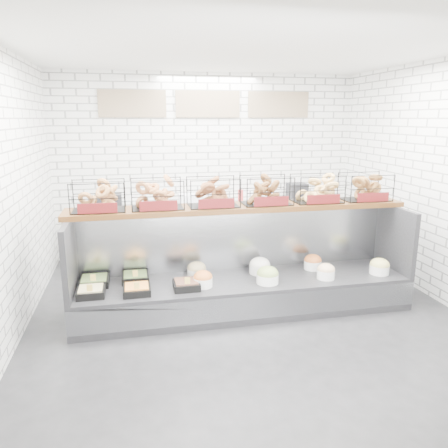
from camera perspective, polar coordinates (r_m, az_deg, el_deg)
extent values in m
plane|color=black|center=(5.20, 3.40, -12.39)|extent=(5.50, 5.50, 0.00)
cube|color=white|center=(7.40, -2.09, 7.60)|extent=(5.00, 0.02, 3.00)
cube|color=white|center=(4.73, -27.00, 2.68)|extent=(0.02, 5.50, 3.00)
cube|color=white|center=(4.72, 3.95, 22.40)|extent=(5.00, 5.50, 0.02)
cube|color=tan|center=(7.22, -11.88, 15.13)|extent=(1.05, 0.03, 0.42)
cube|color=tan|center=(7.33, -2.12, 15.38)|extent=(1.05, 0.03, 0.42)
cube|color=tan|center=(7.63, 7.13, 15.22)|extent=(1.05, 0.03, 0.42)
cube|color=black|center=(5.38, 2.58, -9.11)|extent=(4.00, 0.90, 0.40)
cube|color=#93969B|center=(4.98, 3.85, -10.78)|extent=(4.00, 0.03, 0.28)
cube|color=#93969B|center=(5.56, 1.59, -1.79)|extent=(4.00, 0.08, 0.80)
cube|color=black|center=(5.07, -19.51, -4.12)|extent=(0.06, 0.90, 0.80)
cube|color=black|center=(5.97, 21.30, -1.65)|extent=(0.06, 0.90, 0.80)
cube|color=black|center=(5.00, -16.98, -8.54)|extent=(0.29, 0.29, 0.08)
cube|color=#CDBD7E|center=(4.99, -17.00, -8.16)|extent=(0.25, 0.25, 0.04)
cube|color=#F3C854|center=(4.88, -17.15, -8.01)|extent=(0.06, 0.01, 0.08)
cube|color=black|center=(5.30, -16.56, -7.23)|extent=(0.33, 0.33, 0.08)
cube|color=olive|center=(5.29, -16.59, -6.88)|extent=(0.28, 0.28, 0.04)
cube|color=#F3C854|center=(5.16, -16.72, -6.75)|extent=(0.06, 0.01, 0.08)
cube|color=black|center=(4.94, -11.30, -8.46)|extent=(0.30, 0.30, 0.08)
cube|color=orange|center=(4.93, -11.32, -8.08)|extent=(0.25, 0.25, 0.04)
cube|color=#F3C854|center=(4.82, -11.33, -7.92)|extent=(0.06, 0.01, 0.08)
cube|color=black|center=(5.31, -11.49, -6.89)|extent=(0.31, 0.31, 0.08)
cube|color=olive|center=(5.30, -11.51, -6.53)|extent=(0.27, 0.27, 0.04)
cube|color=#F3C854|center=(5.18, -11.52, -6.37)|extent=(0.06, 0.01, 0.08)
cube|color=black|center=(5.01, -4.93, -7.96)|extent=(0.29, 0.29, 0.08)
cube|color=brown|center=(4.99, -4.94, -7.58)|extent=(0.25, 0.25, 0.04)
cube|color=#F3C854|center=(4.88, -4.80, -7.41)|extent=(0.06, 0.01, 0.08)
cylinder|color=white|center=(5.04, -2.76, -7.57)|extent=(0.22, 0.22, 0.11)
ellipsoid|color=#C56629|center=(5.02, -2.77, -6.93)|extent=(0.22, 0.22, 0.15)
cylinder|color=white|center=(5.33, -3.57, -6.37)|extent=(0.23, 0.23, 0.11)
ellipsoid|color=tan|center=(5.31, -3.58, -5.76)|extent=(0.23, 0.23, 0.16)
cylinder|color=white|center=(5.17, 5.69, -7.09)|extent=(0.26, 0.26, 0.11)
ellipsoid|color=#849B4F|center=(5.14, 5.71, -6.47)|extent=(0.25, 0.25, 0.18)
cylinder|color=white|center=(5.47, 4.68, -5.86)|extent=(0.26, 0.26, 0.11)
ellipsoid|color=white|center=(5.45, 4.69, -5.27)|extent=(0.25, 0.25, 0.18)
cylinder|color=white|center=(5.42, 13.14, -6.39)|extent=(0.21, 0.21, 0.11)
ellipsoid|color=#D4B082|center=(5.40, 13.18, -5.80)|extent=(0.21, 0.21, 0.15)
cylinder|color=white|center=(5.72, 11.50, -5.24)|extent=(0.22, 0.22, 0.11)
ellipsoid|color=#C16028|center=(5.70, 11.53, -4.67)|extent=(0.22, 0.22, 0.15)
cylinder|color=white|center=(5.77, 19.62, -5.60)|extent=(0.24, 0.24, 0.11)
ellipsoid|color=#CCC468|center=(5.75, 19.67, -5.03)|extent=(0.23, 0.23, 0.16)
cube|color=#3D210D|center=(5.28, 2.10, 2.18)|extent=(4.10, 0.50, 0.06)
cube|color=black|center=(5.10, -16.12, 3.54)|extent=(0.60, 0.38, 0.34)
cube|color=#530F10|center=(4.92, -16.20, 1.99)|extent=(0.42, 0.02, 0.11)
cube|color=black|center=(5.10, -8.72, 3.90)|extent=(0.60, 0.38, 0.34)
cube|color=#530F10|center=(4.91, -8.54, 2.37)|extent=(0.42, 0.02, 0.11)
cube|color=black|center=(5.17, -1.42, 4.20)|extent=(0.60, 0.38, 0.34)
cube|color=#530F10|center=(4.99, -0.99, 2.70)|extent=(0.42, 0.02, 0.11)
cube|color=black|center=(5.33, 5.56, 4.42)|extent=(0.60, 0.38, 0.34)
cube|color=#530F10|center=(5.16, 6.21, 2.97)|extent=(0.42, 0.02, 0.11)
cube|color=black|center=(5.56, 12.06, 4.57)|extent=(0.60, 0.38, 0.34)
cube|color=#530F10|center=(5.40, 12.87, 3.18)|extent=(0.42, 0.02, 0.11)
cube|color=black|center=(5.86, 17.97, 4.65)|extent=(0.60, 0.38, 0.34)
cube|color=#530F10|center=(5.70, 18.89, 3.33)|extent=(0.42, 0.02, 0.11)
cube|color=#93969B|center=(7.27, -1.58, -0.91)|extent=(4.00, 0.60, 0.90)
cube|color=black|center=(7.01, -14.85, 2.84)|extent=(0.40, 0.30, 0.24)
cube|color=silver|center=(7.14, -4.47, 3.22)|extent=(0.35, 0.28, 0.18)
cylinder|color=red|center=(7.30, 2.17, 3.63)|extent=(0.09, 0.09, 0.22)
cube|color=black|center=(7.58, 9.51, 4.14)|extent=(0.30, 0.30, 0.30)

